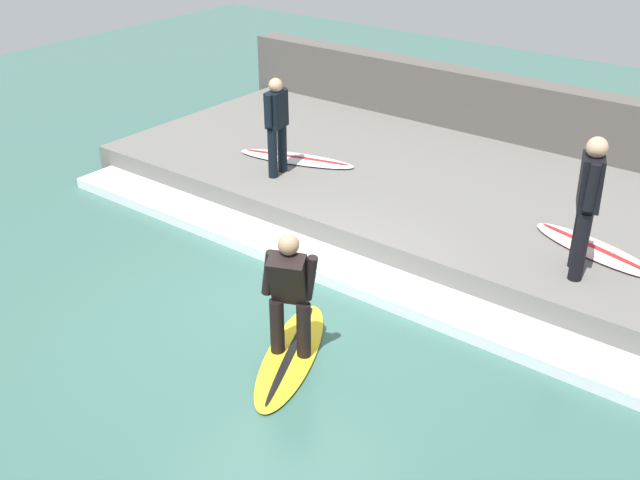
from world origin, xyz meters
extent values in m
plane|color=#386056|center=(0.00, 0.00, 0.00)|extent=(28.00, 28.00, 0.00)
cube|color=#66635E|center=(3.77, 0.00, 0.22)|extent=(4.40, 10.70, 0.44)
cube|color=#544F49|center=(6.22, 0.00, 0.74)|extent=(0.50, 11.24, 1.48)
cube|color=silver|center=(1.22, 0.00, 0.08)|extent=(0.70, 10.17, 0.16)
ellipsoid|color=yellow|center=(-0.55, -0.61, 0.03)|extent=(2.06, 1.30, 0.06)
ellipsoid|color=black|center=(-0.55, -0.61, 0.06)|extent=(1.73, 0.83, 0.01)
cylinder|color=black|center=(-0.61, -0.48, 0.38)|extent=(0.16, 0.16, 0.65)
cylinder|color=black|center=(-0.49, -0.75, 0.38)|extent=(0.16, 0.16, 0.65)
cube|color=black|center=(-0.55, -0.61, 1.01)|extent=(0.54, 0.52, 0.64)
sphere|color=#A87A5B|center=(-0.55, -0.61, 1.41)|extent=(0.23, 0.23, 0.23)
cylinder|color=black|center=(-0.64, -0.41, 1.04)|extent=(0.11, 0.20, 0.54)
cylinder|color=black|center=(-0.46, -0.82, 1.04)|extent=(0.11, 0.20, 0.54)
cylinder|color=black|center=(2.51, -2.58, 0.88)|extent=(0.17, 0.17, 0.87)
cylinder|color=black|center=(2.22, -2.69, 0.88)|extent=(0.17, 0.17, 0.87)
cube|color=black|center=(2.36, -2.63, 1.62)|extent=(0.47, 0.38, 0.63)
sphere|color=tan|center=(2.36, -2.63, 2.04)|extent=(0.24, 0.24, 0.24)
cylinder|color=black|center=(2.58, -2.55, 1.66)|extent=(0.12, 0.12, 0.55)
cylinder|color=black|center=(2.15, -2.72, 1.66)|extent=(0.12, 0.12, 0.55)
ellipsoid|color=beige|center=(3.03, -2.64, 0.47)|extent=(0.99, 1.84, 0.06)
ellipsoid|color=#B21E1E|center=(3.03, -2.64, 0.51)|extent=(0.55, 1.59, 0.01)
cylinder|color=black|center=(2.65, 2.17, 0.83)|extent=(0.15, 0.15, 0.77)
cylinder|color=black|center=(2.37, 2.13, 0.83)|extent=(0.15, 0.15, 0.77)
cube|color=black|center=(2.51, 2.15, 1.49)|extent=(0.38, 0.26, 0.55)
sphere|color=tan|center=(2.51, 2.15, 1.85)|extent=(0.21, 0.21, 0.21)
cylinder|color=black|center=(2.71, 2.18, 1.52)|extent=(0.10, 0.11, 0.48)
cylinder|color=black|center=(2.31, 2.12, 1.52)|extent=(0.10, 0.11, 0.48)
ellipsoid|color=silver|center=(3.11, 2.28, 0.47)|extent=(0.98, 2.04, 0.06)
ellipsoid|color=#B21E1E|center=(3.11, 2.28, 0.51)|extent=(0.57, 1.78, 0.01)
camera|label=1|loc=(-5.64, -4.92, 5.00)|focal=42.00mm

